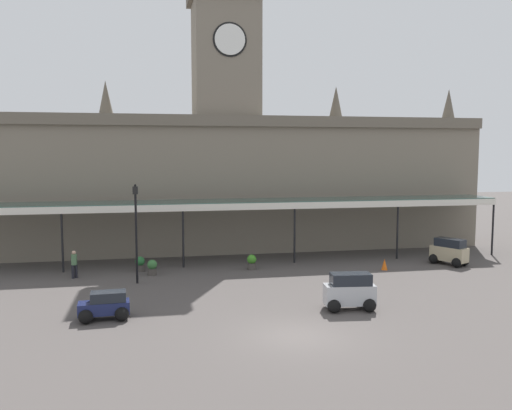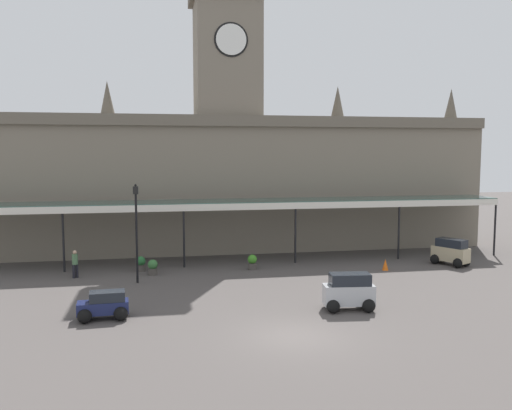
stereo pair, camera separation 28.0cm
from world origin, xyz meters
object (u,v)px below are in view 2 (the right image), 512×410
Objects in this scene: planter_near_kerb at (141,264)px; planter_forecourt_centre at (153,267)px; car_navy_estate at (104,307)px; pedestrian_crossing_forecourt at (75,263)px; planter_by_canopy at (252,262)px; car_silver_van at (349,293)px; traffic_cone at (385,265)px; car_beige_van at (451,253)px; victorian_lamppost at (136,223)px.

planter_forecourt_centre is (0.75, -1.19, 0.00)m from planter_near_kerb.
pedestrian_crossing_forecourt reaches higher than car_navy_estate.
pedestrian_crossing_forecourt is at bearing 178.72° from planter_forecourt_centre.
pedestrian_crossing_forecourt is 10.88m from planter_by_canopy.
car_silver_van reaches higher than traffic_cone.
traffic_cone is (5.36, 7.82, -0.45)m from car_silver_van.
traffic_cone is 0.74× the size of planter_near_kerb.
planter_forecourt_centre is at bearing 178.09° from car_beige_van.
traffic_cone is 0.74× the size of planter_by_canopy.
traffic_cone is at bearing 55.58° from car_silver_van.
planter_by_canopy and planter_near_kerb have the same top height.
car_silver_van is 3.49× the size of traffic_cone.
car_navy_estate is at bearing -133.32° from planter_by_canopy.
car_beige_van reaches higher than traffic_cone.
car_navy_estate is 2.40× the size of planter_forecourt_centre.
planter_near_kerb is at bearing 134.10° from car_silver_van.
planter_forecourt_centre is (0.86, 1.87, -3.01)m from victorian_lamppost.
pedestrian_crossing_forecourt is 4.94m from victorian_lamppost.
car_silver_van is at bearing -72.79° from planter_by_canopy.
car_navy_estate is 3.22× the size of traffic_cone.
car_silver_van is at bearing -124.42° from traffic_cone.
car_silver_van reaches higher than pedestrian_crossing_forecourt.
car_navy_estate is 8.73m from planter_forecourt_centre.
planter_by_canopy is (-13.28, 1.10, -0.32)m from car_beige_van.
victorian_lamppost is at bearing -162.02° from planter_by_canopy.
traffic_cone is (19.20, -1.44, -0.55)m from pedestrian_crossing_forecourt.
planter_by_canopy is 6.31m from planter_forecourt_centre.
car_navy_estate is at bearing -104.04° from planter_forecourt_centre.
pedestrian_crossing_forecourt is at bearing 105.97° from car_navy_estate.
car_silver_van is 14.40m from planter_near_kerb.
planter_near_kerb is (1.37, 9.66, -0.07)m from car_navy_estate.
car_beige_van is 3.62× the size of traffic_cone.
victorian_lamppost is (1.26, 6.60, 2.93)m from car_navy_estate.
car_beige_van is at bearing 7.85° from traffic_cone.
car_beige_van is 1.12× the size of car_navy_estate.
car_beige_van is 5.01m from traffic_cone.
planter_forecourt_centre is at bearing 65.44° from victorian_lamppost.
car_navy_estate is (-11.39, 0.68, -0.24)m from car_silver_van.
planter_by_canopy is 1.00× the size of planter_forecourt_centre.
victorian_lamppost is (3.72, -1.97, 2.59)m from pedestrian_crossing_forecourt.
victorian_lamppost is 15.81m from traffic_cone.
pedestrian_crossing_forecourt reaches higher than traffic_cone.
car_navy_estate is 1.38× the size of pedestrian_crossing_forecourt.
planter_by_canopy is at bearing 1.82° from pedestrian_crossing_forecourt.
planter_forecourt_centre is (2.12, 8.47, -0.07)m from car_navy_estate.
planter_forecourt_centre is (-14.63, 1.33, 0.13)m from traffic_cone.
planter_by_canopy is 7.08m from planter_near_kerb.
car_navy_estate is 9.76m from planter_near_kerb.
planter_forecourt_centre is at bearing 75.96° from car_navy_estate.
pedestrian_crossing_forecourt is (-24.14, 0.75, 0.10)m from car_beige_van.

